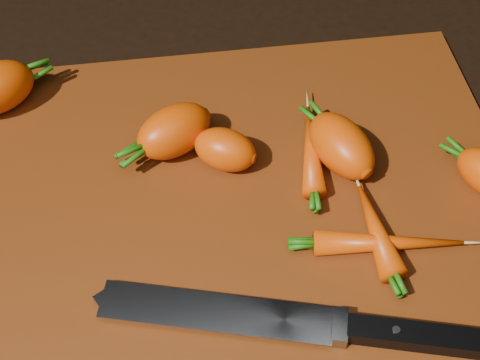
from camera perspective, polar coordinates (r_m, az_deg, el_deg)
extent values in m
cube|color=black|center=(0.61, 0.13, -2.77)|extent=(2.00, 2.00, 0.01)
cube|color=#62280A|center=(0.60, 0.13, -2.16)|extent=(0.50, 0.40, 0.01)
ellipsoid|color=#D63F00|center=(0.61, -1.29, 2.61)|extent=(0.07, 0.06, 0.04)
ellipsoid|color=#D63F00|center=(0.61, 8.64, 2.92)|extent=(0.07, 0.09, 0.05)
ellipsoid|color=#D63F00|center=(0.62, -5.65, 4.19)|extent=(0.09, 0.08, 0.05)
ellipsoid|color=#D63F00|center=(0.62, 6.08, 2.70)|extent=(0.04, 0.11, 0.02)
ellipsoid|color=#D63F00|center=(0.57, 12.57, -5.25)|extent=(0.13, 0.04, 0.02)
ellipsoid|color=#D63F00|center=(0.57, 11.53, -4.16)|extent=(0.03, 0.09, 0.02)
cube|color=gray|center=(0.55, -11.73, -9.86)|extent=(0.18, 0.08, 0.00)
cube|color=gray|center=(0.53, -1.53, -11.28)|extent=(0.02, 0.03, 0.01)
cube|color=black|center=(0.53, 4.77, -11.98)|extent=(0.11, 0.05, 0.01)
cylinder|color=#B2B2B7|center=(0.52, 3.08, -11.44)|extent=(0.01, 0.01, 0.00)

